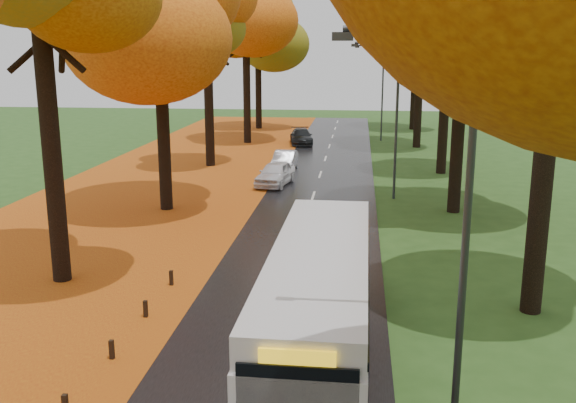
% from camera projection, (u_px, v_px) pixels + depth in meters
% --- Properties ---
extents(road, '(6.50, 90.00, 0.04)m').
position_uv_depth(road, '(305.00, 221.00, 29.02)').
color(road, black).
rests_on(road, ground).
extents(centre_line, '(0.12, 90.00, 0.01)m').
position_uv_depth(centre_line, '(305.00, 220.00, 29.01)').
color(centre_line, silver).
rests_on(centre_line, road).
extents(leaf_verge, '(12.00, 90.00, 0.02)m').
position_uv_depth(leaf_verge, '(114.00, 215.00, 29.98)').
color(leaf_verge, maroon).
rests_on(leaf_verge, ground).
extents(leaf_drift, '(0.90, 90.00, 0.01)m').
position_uv_depth(leaf_drift, '(239.00, 218.00, 29.34)').
color(leaf_drift, '#C57514').
rests_on(leaf_drift, road).
extents(trees_left, '(9.20, 74.00, 13.88)m').
position_uv_depth(trees_left, '(155.00, 6.00, 29.58)').
color(trees_left, black).
rests_on(trees_left, ground).
extents(trees_right, '(9.30, 74.20, 13.96)m').
position_uv_depth(trees_right, '(475.00, 0.00, 27.87)').
color(trees_right, black).
rests_on(trees_right, ground).
extents(streetlamp_near, '(2.45, 0.18, 8.00)m').
position_uv_depth(streetlamp_near, '(452.00, 219.00, 11.07)').
color(streetlamp_near, '#333538').
rests_on(streetlamp_near, ground).
extents(streetlamp_mid, '(2.45, 0.18, 8.00)m').
position_uv_depth(streetlamp_mid, '(392.00, 108.00, 32.35)').
color(streetlamp_mid, '#333538').
rests_on(streetlamp_mid, ground).
extents(streetlamp_far, '(2.45, 0.18, 8.00)m').
position_uv_depth(streetlamp_far, '(380.00, 85.00, 53.62)').
color(streetlamp_far, '#333538').
rests_on(streetlamp_far, ground).
extents(bus, '(2.54, 10.58, 2.78)m').
position_uv_depth(bus, '(319.00, 299.00, 16.01)').
color(bus, '#510C19').
rests_on(bus, road).
extents(car_white, '(2.22, 4.15, 1.34)m').
position_uv_depth(car_white, '(275.00, 174.00, 36.41)').
color(car_white, white).
rests_on(car_white, road).
extents(car_silver, '(1.43, 3.79, 1.24)m').
position_uv_depth(car_silver, '(285.00, 161.00, 40.88)').
color(car_silver, gray).
rests_on(car_silver, road).
extents(car_dark, '(2.33, 4.44, 1.23)m').
position_uv_depth(car_dark, '(301.00, 137.00, 52.27)').
color(car_dark, black).
rests_on(car_dark, road).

